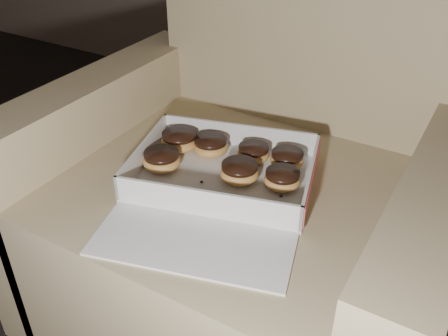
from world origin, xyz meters
The scene contains 13 objects.
armchair centered at (0.99, 1.09, 0.29)m, with size 0.88×0.74×0.92m.
bakery_box centered at (0.98, 0.98, 0.42)m, with size 0.45×0.49×0.06m.
donut_a centered at (1.09, 1.04, 0.44)m, with size 0.07×0.07×0.04m.
donut_b centered at (0.85, 0.97, 0.44)m, with size 0.08×0.08×0.04m.
donut_c centered at (0.83, 1.06, 0.44)m, with size 0.08×0.08×0.04m.
donut_d centered at (1.01, 1.02, 0.44)m, with size 0.08×0.08×0.04m.
donut_e centered at (1.00, 1.10, 0.44)m, with size 0.07×0.07×0.04m.
donut_f centered at (0.90, 1.07, 0.44)m, with size 0.08×0.08×0.04m.
donut_g centered at (1.07, 1.11, 0.44)m, with size 0.07×0.07×0.04m.
crumb_a centered at (0.94, 0.97, 0.42)m, with size 0.01×0.01×0.00m, color black.
crumb_b centered at (0.88, 0.89, 0.42)m, with size 0.01×0.01×0.00m, color black.
crumb_c centered at (1.01, 0.93, 0.42)m, with size 0.01×0.01×0.00m, color black.
crumb_d centered at (1.10, 1.01, 0.42)m, with size 0.01×0.01×0.00m, color black.
Camera 1 is at (1.40, 0.28, 0.99)m, focal length 40.00 mm.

